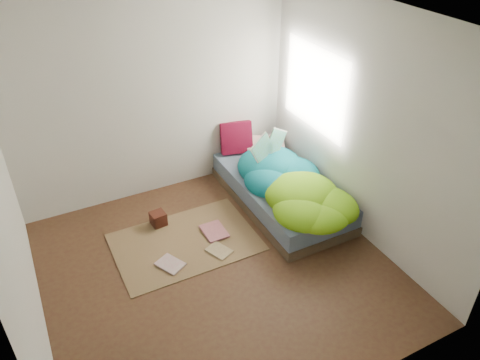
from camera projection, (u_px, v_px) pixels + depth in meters
name	position (u px, v px, depth m)	size (l,w,h in m)	color
ground	(217.00, 268.00, 5.01)	(3.50, 3.50, 0.00)	#49281C
room_walls	(214.00, 133.00, 4.13)	(3.54, 3.54, 2.62)	silver
bed	(281.00, 192.00, 5.92)	(1.00, 2.00, 0.34)	#3E3322
duvet	(292.00, 178.00, 5.57)	(0.96, 1.84, 0.34)	#07636C
rug	(185.00, 242.00, 5.36)	(1.60, 1.10, 0.01)	brown
pillow_floral	(266.00, 146.00, 6.46)	(0.51, 0.32, 0.11)	beige
pillow_magenta	(236.00, 138.00, 6.32)	(0.42, 0.13, 0.42)	#4A0419
open_book	(270.00, 138.00, 5.71)	(0.51, 0.11, 0.31)	green
wooden_box	(158.00, 219.00, 5.58)	(0.17, 0.17, 0.17)	black
floor_book_a	(163.00, 270.00, 4.96)	(0.21, 0.29, 0.02)	beige
floor_book_b	(204.00, 235.00, 5.44)	(0.26, 0.34, 0.03)	#B3676A
floor_book_c	(213.00, 255.00, 5.15)	(0.20, 0.27, 0.02)	tan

